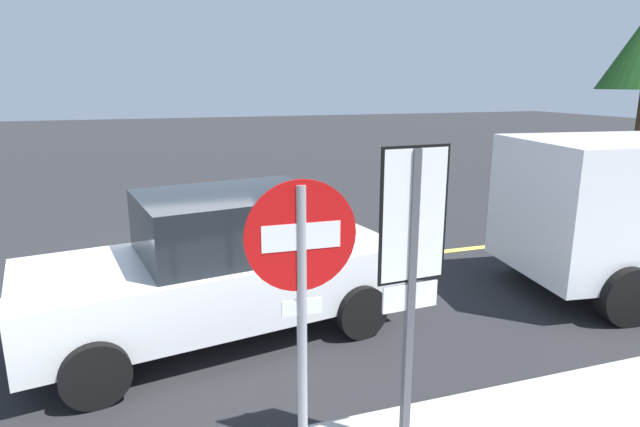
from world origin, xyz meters
The scene contains 5 objects.
ground_plane centered at (0.00, 0.00, 0.00)m, with size 80.00×80.00×0.00m, color #262628.
lane_marking_centre centered at (3.00, 0.00, 0.01)m, with size 28.00×0.16×0.01m, color #E0D14C.
stop_sign centered at (0.48, -4.64, 1.60)m, with size 0.76×0.07×2.34m.
speed_limit_sign centered at (1.32, -4.61, 1.76)m, with size 0.54×0.06×2.52m.
car_white_far_lane centered at (0.29, -1.89, 0.85)m, with size 4.52×2.57×1.71m.
Camera 1 is at (-0.44, -7.82, 2.93)m, focal length 29.54 mm.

